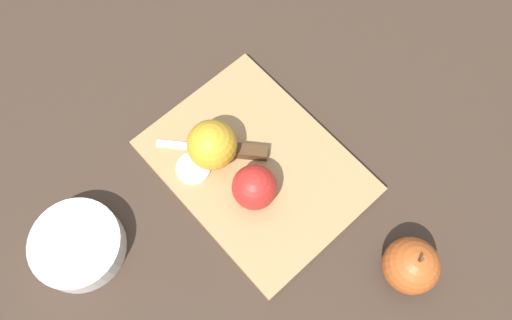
{
  "coord_description": "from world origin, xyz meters",
  "views": [
    {
      "loc": [
        -0.21,
        0.18,
        0.74
      ],
      "look_at": [
        0.0,
        0.0,
        0.03
      ],
      "focal_mm": 35.0,
      "sensor_mm": 36.0,
      "label": 1
    }
  ],
  "objects_px": {
    "bowl": "(77,245)",
    "apple_half_right": "(212,145)",
    "knife": "(239,150)",
    "apple_whole": "(411,266)",
    "apple_half_left": "(254,187)"
  },
  "relations": [
    {
      "from": "apple_whole",
      "to": "bowl",
      "type": "bearing_deg",
      "value": 44.92
    },
    {
      "from": "knife",
      "to": "apple_half_left",
      "type": "bearing_deg",
      "value": 114.78
    },
    {
      "from": "bowl",
      "to": "apple_half_left",
      "type": "bearing_deg",
      "value": -113.91
    },
    {
      "from": "knife",
      "to": "bowl",
      "type": "relative_size",
      "value": 1.07
    },
    {
      "from": "apple_half_left",
      "to": "apple_whole",
      "type": "height_order",
      "value": "apple_whole"
    },
    {
      "from": "bowl",
      "to": "apple_half_right",
      "type": "bearing_deg",
      "value": -94.22
    },
    {
      "from": "apple_half_right",
      "to": "bowl",
      "type": "xyz_separation_m",
      "value": [
        0.02,
        0.24,
        -0.03
      ]
    },
    {
      "from": "knife",
      "to": "apple_whole",
      "type": "xyz_separation_m",
      "value": [
        -0.3,
        -0.06,
        0.02
      ]
    },
    {
      "from": "apple_half_left",
      "to": "apple_whole",
      "type": "relative_size",
      "value": 0.73
    },
    {
      "from": "apple_half_left",
      "to": "apple_whole",
      "type": "distance_m",
      "value": 0.25
    },
    {
      "from": "apple_half_right",
      "to": "bowl",
      "type": "distance_m",
      "value": 0.24
    },
    {
      "from": "apple_half_right",
      "to": "apple_whole",
      "type": "height_order",
      "value": "same"
    },
    {
      "from": "apple_half_right",
      "to": "apple_whole",
      "type": "xyz_separation_m",
      "value": [
        -0.32,
        -0.1,
        -0.01
      ]
    },
    {
      "from": "apple_whole",
      "to": "apple_half_left",
      "type": "bearing_deg",
      "value": 21.67
    },
    {
      "from": "apple_half_right",
      "to": "apple_half_left",
      "type": "bearing_deg",
      "value": -91.47
    }
  ]
}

